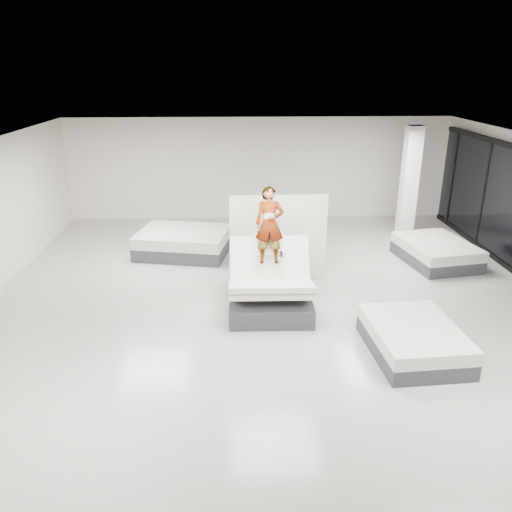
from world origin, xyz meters
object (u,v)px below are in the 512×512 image
(hero_bed, at_px, (270,287))
(divider_panel, at_px, (278,238))
(column, at_px, (409,185))
(flat_bed_right_far, at_px, (436,252))
(person, at_px, (269,240))
(flat_bed_left_far, at_px, (184,242))
(remote, at_px, (281,254))
(flat_bed_right_near, at_px, (413,340))

(hero_bed, distance_m, divider_panel, 1.58)
(hero_bed, height_order, column, column)
(hero_bed, distance_m, flat_bed_right_far, 4.93)
(divider_panel, bearing_deg, person, -104.70)
(divider_panel, height_order, column, column)
(person, bearing_deg, column, 42.99)
(person, distance_m, flat_bed_left_far, 3.67)
(remote, relative_size, divider_panel, 0.06)
(hero_bed, height_order, flat_bed_right_far, hero_bed)
(divider_panel, distance_m, flat_bed_right_far, 4.23)
(divider_panel, distance_m, column, 4.61)
(hero_bed, relative_size, person, 1.38)
(hero_bed, xyz_separation_m, flat_bed_right_near, (2.35, -1.89, -0.17))
(flat_bed_right_near, relative_size, column, 0.62)
(divider_panel, bearing_deg, hero_bed, -101.67)
(remote, distance_m, flat_bed_left_far, 4.03)
(hero_bed, bearing_deg, flat_bed_right_far, 27.82)
(divider_panel, distance_m, flat_bed_left_far, 3.01)
(flat_bed_left_far, bearing_deg, flat_bed_right_far, -8.03)
(hero_bed, height_order, flat_bed_left_far, hero_bed)
(remote, height_order, column, column)
(person, xyz_separation_m, column, (4.08, 3.65, 0.26))
(column, bearing_deg, divider_panel, -146.17)
(hero_bed, bearing_deg, person, 88.82)
(remote, bearing_deg, person, 122.15)
(flat_bed_left_far, bearing_deg, remote, -54.75)
(flat_bed_left_far, xyz_separation_m, column, (6.14, 0.79, 1.29))
(flat_bed_right_far, height_order, flat_bed_left_far, flat_bed_left_far)
(flat_bed_right_near, distance_m, flat_bed_left_far, 6.74)
(hero_bed, bearing_deg, flat_bed_right_near, -38.88)
(flat_bed_right_near, xyz_separation_m, flat_bed_left_far, (-4.40, 5.10, 0.05))
(divider_panel, distance_m, flat_bed_right_near, 3.99)
(flat_bed_right_near, bearing_deg, flat_bed_left_far, 130.79)
(remote, relative_size, column, 0.04)
(divider_panel, bearing_deg, column, 33.34)
(person, relative_size, column, 0.50)
(divider_panel, xyz_separation_m, flat_bed_left_far, (-2.34, 1.76, -0.68))
(person, height_order, divider_panel, divider_panel)
(remote, xyz_separation_m, flat_bed_left_far, (-2.27, 3.22, -0.85))
(person, xyz_separation_m, remote, (0.21, -0.35, -0.18))
(flat_bed_right_far, bearing_deg, column, 99.24)
(column, bearing_deg, hero_bed, -135.66)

